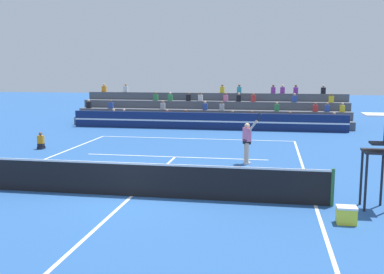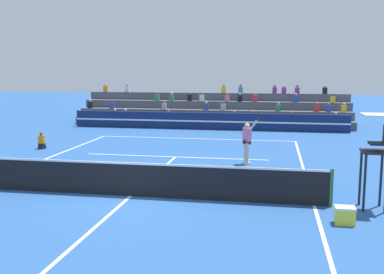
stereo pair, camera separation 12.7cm
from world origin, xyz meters
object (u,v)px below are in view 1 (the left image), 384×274
Objects in this scene: ball_kid_courtside at (41,142)px; tennis_ball at (42,175)px; umpire_chair at (378,148)px; equipment_cooler at (346,215)px; tennis_player at (247,141)px.

ball_kid_courtside reaches higher than tennis_ball.
tennis_ball is at bearing 169.45° from umpire_chair.
tennis_ball is 10.80m from equipment_cooler.
ball_kid_courtside is (-14.04, 7.30, -1.39)m from umpire_chair.
equipment_cooler is (10.20, -3.54, 0.19)m from tennis_ball.
umpire_chair is 2.30m from equipment_cooler.
tennis_player is at bearing 24.44° from tennis_ball.
equipment_cooler is at bearing -67.33° from tennis_player.
ball_kid_courtside is at bearing 118.77° from tennis_ball.
umpire_chair is 1.18× the size of tennis_player.
umpire_chair is 11.50m from tennis_ball.
tennis_ball is (-7.33, -3.33, -0.94)m from tennis_player.
umpire_chair is 3.16× the size of ball_kid_courtside.
tennis_player reaches higher than tennis_ball.
tennis_player is 33.29× the size of tennis_ball.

